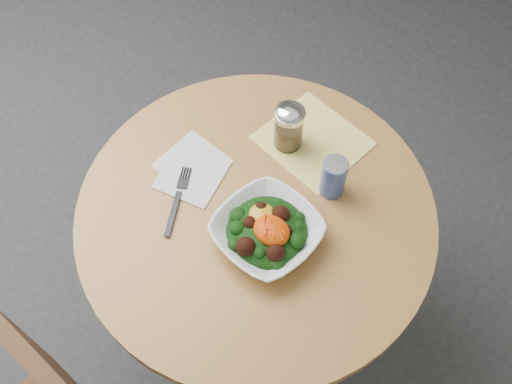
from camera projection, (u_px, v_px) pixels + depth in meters
The scene contains 8 objects.
ground at pixel (256, 312), 2.06m from camera, with size 6.00×6.00×0.00m, color #2A2A2C.
table at pixel (256, 244), 1.59m from camera, with size 0.90×0.90×0.75m.
cloth_napkin at pixel (313, 141), 1.53m from camera, with size 0.26×0.23×0.00m, color yellow.
paper_napkins at pixel (192, 169), 1.48m from camera, with size 0.20×0.20×0.00m.
salad_bowl at pixel (267, 231), 1.35m from camera, with size 0.27×0.27×0.09m.
fork at pixel (178, 198), 1.43m from camera, with size 0.11×0.19×0.00m.
spice_shaker at pixel (289, 127), 1.46m from camera, with size 0.08×0.08×0.14m.
beverage_can at pixel (334, 177), 1.40m from camera, with size 0.06×0.06×0.12m.
Camera 1 is at (0.43, -0.56, 1.98)m, focal length 40.00 mm.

